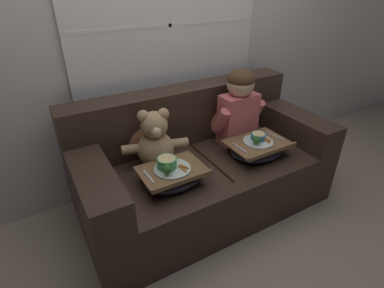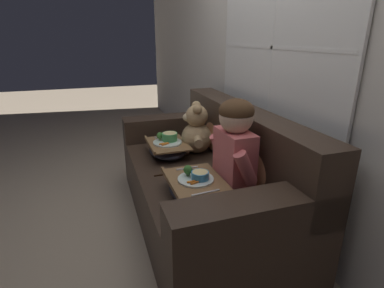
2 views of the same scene
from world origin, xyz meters
name	(u,v)px [view 2 (image 2 of 2)]	position (x,y,z in m)	size (l,w,h in m)	color
ground_plane	(199,220)	(0.00, 0.00, 0.00)	(14.00, 14.00, 0.00)	tan
wall_back_with_window	(278,45)	(0.00, 0.57, 1.30)	(8.00, 0.08, 2.60)	beige
couch	(207,182)	(0.00, 0.06, 0.32)	(1.83, 0.90, 0.87)	#38281E
throw_pillow_behind_child	(257,161)	(0.35, 0.26, 0.61)	(0.38, 0.18, 0.39)	#B2754C
throw_pillow_behind_teddy	(215,130)	(-0.35, 0.26, 0.61)	(0.35, 0.17, 0.36)	#B2754C
child_figure	(235,142)	(0.35, 0.10, 0.76)	(0.41, 0.21, 0.58)	#DB6666
teddy_bear	(196,132)	(-0.35, 0.09, 0.61)	(0.45, 0.33, 0.42)	tan
lap_tray_child	(196,187)	(0.35, -0.15, 0.50)	(0.44, 0.33, 0.19)	#2D2D38
lap_tray_teddy	(168,148)	(-0.35, -0.15, 0.50)	(0.41, 0.30, 0.19)	#2D2D38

